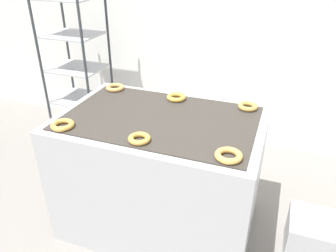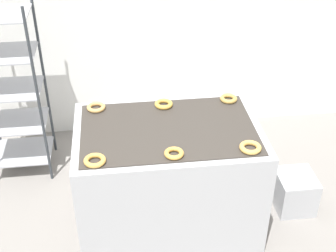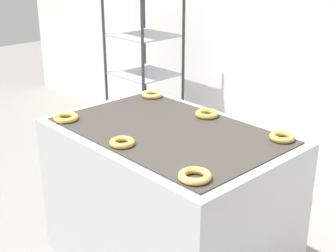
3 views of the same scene
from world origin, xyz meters
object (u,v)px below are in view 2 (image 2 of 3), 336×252
baking_rack_cart (11,90)px  donut_near_right (250,147)px  donut_near_center (175,153)px  donut_far_left (96,107)px  glaze_bin (294,192)px  donut_far_right (229,99)px  donut_far_center (164,104)px  fryer_machine (168,177)px  donut_near_left (95,160)px

baking_rack_cart → donut_near_right: 2.10m
donut_near_center → donut_near_right: 0.50m
donut_near_right → donut_far_left: 1.20m
glaze_bin → donut_far_right: donut_far_right is taller
baking_rack_cart → donut_near_right: (1.73, -1.18, 0.10)m
glaze_bin → donut_far_left: donut_far_left is taller
donut_near_right → donut_far_center: 0.80m
fryer_machine → donut_near_right: bearing=-32.0°
fryer_machine → donut_far_left: donut_far_left is taller
donut_near_left → donut_far_left: (0.01, 0.66, -0.00)m
glaze_bin → donut_far_right: bearing=151.1°
baking_rack_cart → donut_far_left: 0.90m
fryer_machine → donut_far_right: (0.51, 0.33, 0.46)m
donut_near_left → donut_far_left: same height
donut_near_right → donut_far_left: bearing=147.5°
glaze_bin → donut_near_center: donut_near_center is taller
glaze_bin → donut_far_center: donut_far_center is taller
donut_far_left → donut_near_left: bearing=-90.4°
donut_far_left → donut_far_right: 1.01m
donut_far_center → donut_far_right: same height
donut_near_right → glaze_bin: bearing=32.9°
donut_near_left → donut_far_center: 0.82m
glaze_bin → donut_far_right: size_ratio=2.43×
glaze_bin → donut_near_center: size_ratio=2.50×
donut_far_left → donut_far_right: (1.01, 0.00, 0.00)m
glaze_bin → donut_far_right: (-0.54, 0.30, 0.75)m
fryer_machine → donut_near_left: (-0.51, -0.33, 0.46)m
fryer_machine → baking_rack_cart: 1.54m
baking_rack_cart → donut_far_left: baking_rack_cart is taller
fryer_machine → donut_far_center: bearing=89.1°
fryer_machine → donut_near_center: (0.00, -0.32, 0.46)m
donut_near_right → donut_far_center: (-0.50, 0.63, -0.00)m
donut_near_right → donut_far_center: size_ratio=1.06×
donut_far_left → donut_far_right: donut_far_right is taller
donut_near_left → donut_far_right: 1.22m
donut_far_center → baking_rack_cart: bearing=155.6°
donut_near_right → donut_far_left: donut_near_right is taller
donut_near_left → donut_near_right: (1.01, 0.01, 0.00)m
donut_far_left → donut_far_right: bearing=0.2°
donut_near_left → donut_near_center: (0.51, 0.01, -0.00)m
fryer_machine → glaze_bin: (1.05, 0.03, -0.29)m
donut_far_right → glaze_bin: bearing=-28.9°
donut_near_center → donut_near_left: bearing=-178.5°
donut_near_left → donut_near_right: donut_near_right is taller
donut_near_center → donut_near_right: donut_near_right is taller
donut_near_left → donut_far_center: size_ratio=1.03×
baking_rack_cart → donut_far_center: baking_rack_cart is taller
donut_near_left → donut_near_center: size_ratio=1.10×
baking_rack_cart → donut_far_center: bearing=-24.4°
donut_far_left → donut_far_right: size_ratio=1.05×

